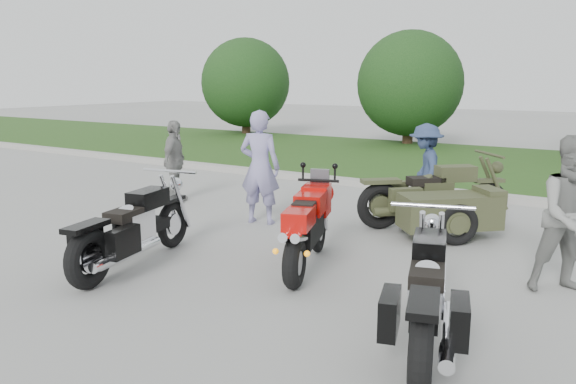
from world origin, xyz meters
The scene contains 13 objects.
ground centered at (0.00, 0.00, 0.00)m, with size 80.00×80.00×0.00m, color #9C9B96.
curb centered at (0.00, 6.00, 0.07)m, with size 60.00×0.30×0.15m, color #A09E97.
grass_strip centered at (0.00, 10.15, 0.07)m, with size 60.00×8.00×0.14m, color #30561D.
tree_far_left centered at (-10.00, 13.50, 2.19)m, with size 3.60×3.60×4.00m.
tree_mid_left centered at (-3.00, 13.50, 2.19)m, with size 3.60×3.60×4.00m.
sportbike_red centered at (0.53, 0.56, 0.57)m, with size 0.83×2.00×0.98m.
cruiser_left centered at (-1.38, -0.59, 0.48)m, with size 0.71×2.42×0.94m.
cruiser_right centered at (2.49, -0.70, 0.47)m, with size 0.90×2.35×0.93m.
cruiser_sidecar centered at (1.43, 3.06, 0.46)m, with size 2.21×2.27×0.99m.
person_stripe centered at (-1.32, 2.16, 0.94)m, with size 0.68×0.45×1.88m, color #908ABC.
person_grey centered at (3.39, 1.48, 0.88)m, with size 0.86×0.67×1.77m, color gray.
person_denim centered at (0.77, 4.26, 0.80)m, with size 1.04×0.60×1.60m, color navy.
person_back centered at (-3.67, 2.63, 0.79)m, with size 0.93×0.39×1.59m, color gray.
Camera 1 is at (3.94, -5.28, 2.37)m, focal length 35.00 mm.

